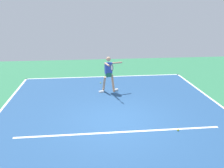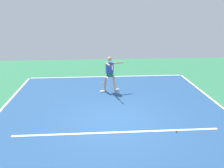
# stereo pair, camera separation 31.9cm
# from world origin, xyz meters

# --- Properties ---
(ground_plane) EXTENTS (21.53, 21.53, 0.00)m
(ground_plane) POSITION_xyz_m (0.00, 0.00, 0.00)
(ground_plane) COLOR #2D754C
(court_surface) EXTENTS (9.18, 11.70, 0.00)m
(court_surface) POSITION_xyz_m (0.00, 0.00, 0.00)
(court_surface) COLOR navy
(court_surface) RESTS_ON ground_plane
(court_line_baseline_near) EXTENTS (9.18, 0.10, 0.01)m
(court_line_baseline_near) POSITION_xyz_m (0.00, -5.80, 0.00)
(court_line_baseline_near) COLOR white
(court_line_baseline_near) RESTS_ON ground_plane
(court_line_service) EXTENTS (6.89, 0.10, 0.01)m
(court_line_service) POSITION_xyz_m (0.00, 0.84, 0.00)
(court_line_service) COLOR white
(court_line_service) RESTS_ON ground_plane
(court_line_centre_mark) EXTENTS (0.10, 0.30, 0.01)m
(court_line_centre_mark) POSITION_xyz_m (0.00, -5.60, 0.00)
(court_line_centre_mark) COLOR white
(court_line_centre_mark) RESTS_ON ground_plane
(tennis_player) EXTENTS (1.18, 1.31, 1.75)m
(tennis_player) POSITION_xyz_m (-0.02, -3.17, 0.99)
(tennis_player) COLOR tan
(tennis_player) RESTS_ON ground_plane
(tennis_ball_near_service_line) EXTENTS (0.07, 0.07, 0.07)m
(tennis_ball_near_service_line) POSITION_xyz_m (-1.96, 0.96, 0.03)
(tennis_ball_near_service_line) COLOR yellow
(tennis_ball_near_service_line) RESTS_ON ground_plane
(tennis_ball_by_baseline) EXTENTS (0.07, 0.07, 0.07)m
(tennis_ball_by_baseline) POSITION_xyz_m (0.31, -4.51, 0.03)
(tennis_ball_by_baseline) COLOR #CCE033
(tennis_ball_by_baseline) RESTS_ON ground_plane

